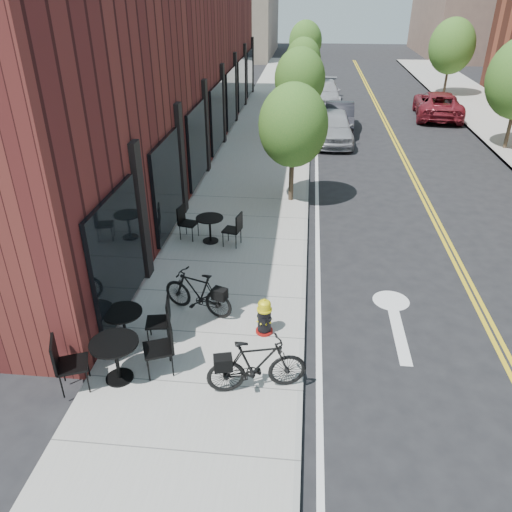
{
  "coord_description": "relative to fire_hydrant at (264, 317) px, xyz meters",
  "views": [
    {
      "loc": [
        -0.16,
        -6.72,
        6.55
      ],
      "look_at": [
        -1.19,
        3.32,
        1.0
      ],
      "focal_mm": 35.0,
      "sensor_mm": 36.0,
      "label": 1
    }
  ],
  "objects": [
    {
      "name": "sidewalk_near",
      "position": [
        -1.16,
        8.36,
        -0.45
      ],
      "size": [
        4.0,
        70.0,
        0.12
      ],
      "primitive_type": "cube",
      "color": "#9E9B93",
      "rests_on": "ground"
    },
    {
      "name": "parked_car_b",
      "position": [
        2.24,
        16.96,
        0.16
      ],
      "size": [
        1.58,
        4.09,
        1.33
      ],
      "primitive_type": "imported",
      "rotation": [
        0.0,
        0.0,
        -0.04
      ],
      "color": "black",
      "rests_on": "ground"
    },
    {
      "name": "parked_car_c",
      "position": [
        1.64,
        23.38,
        0.15
      ],
      "size": [
        1.87,
        4.56,
        1.32
      ],
      "primitive_type": "imported",
      "rotation": [
        0.0,
        0.0,
        -0.0
      ],
      "color": "#ABABAF",
      "rests_on": "ground"
    },
    {
      "name": "bicycle_right",
      "position": [
        0.01,
        -1.66,
        0.15
      ],
      "size": [
        1.86,
        0.93,
        1.07
      ],
      "primitive_type": "imported",
      "rotation": [
        0.0,
        0.0,
        1.82
      ],
      "color": "black",
      "rests_on": "sidewalk_near"
    },
    {
      "name": "bg_building_left",
      "position": [
        -7.16,
        46.36,
        4.49
      ],
      "size": [
        8.0,
        14.0,
        10.0
      ],
      "primitive_type": "cube",
      "color": "#726656",
      "rests_on": "ground"
    },
    {
      "name": "bicycle_left",
      "position": [
        -1.51,
        0.58,
        0.12
      ],
      "size": [
        1.75,
        1.03,
        1.02
      ],
      "primitive_type": "imported",
      "rotation": [
        0.0,
        0.0,
        -1.92
      ],
      "color": "black",
      "rests_on": "sidewalk_near"
    },
    {
      "name": "tree_near_a",
      "position": [
        0.24,
        7.36,
        2.1
      ],
      "size": [
        2.2,
        2.2,
        3.81
      ],
      "color": "#382B1E",
      "rests_on": "sidewalk_near"
    },
    {
      "name": "fire_hydrant",
      "position": [
        0.0,
        0.0,
        0.0
      ],
      "size": [
        0.47,
        0.47,
        0.82
      ],
      "rotation": [
        0.0,
        0.0,
        -0.42
      ],
      "color": "maroon",
      "rests_on": "sidewalk_near"
    },
    {
      "name": "tree_near_d",
      "position": [
        0.24,
        31.36,
        2.28
      ],
      "size": [
        2.4,
        2.4,
        4.11
      ],
      "color": "#382B1E",
      "rests_on": "sidewalk_near"
    },
    {
      "name": "tree_far_c",
      "position": [
        9.44,
        26.36,
        2.55
      ],
      "size": [
        2.8,
        2.8,
        4.62
      ],
      "color": "#382B1E",
      "rests_on": "sidewalk_far"
    },
    {
      "name": "tree_near_c",
      "position": [
        0.24,
        23.36,
        2.02
      ],
      "size": [
        2.1,
        2.1,
        3.67
      ],
      "color": "#382B1E",
      "rests_on": "sidewalk_near"
    },
    {
      "name": "ground",
      "position": [
        0.84,
        -1.64,
        -0.51
      ],
      "size": [
        120.0,
        120.0,
        0.0
      ],
      "primitive_type": "plane",
      "color": "black",
      "rests_on": "ground"
    },
    {
      "name": "building_near",
      "position": [
        -5.66,
        12.36,
        2.99
      ],
      "size": [
        5.0,
        28.0,
        7.0
      ],
      "primitive_type": "cube",
      "color": "#471817",
      "rests_on": "ground"
    },
    {
      "name": "bistro_set_a",
      "position": [
        -2.54,
        -1.66,
        0.16
      ],
      "size": [
        2.06,
        1.25,
        1.09
      ],
      "rotation": [
        0.0,
        0.0,
        0.39
      ],
      "color": "black",
      "rests_on": "sidewalk_near"
    },
    {
      "name": "bistro_set_c",
      "position": [
        -1.88,
        4.01,
        0.09
      ],
      "size": [
        1.82,
        0.92,
        0.96
      ],
      "rotation": [
        0.0,
        0.0,
        -0.23
      ],
      "color": "black",
      "rests_on": "sidewalk_near"
    },
    {
      "name": "tree_near_b",
      "position": [
        0.24,
        15.36,
        2.21
      ],
      "size": [
        2.3,
        2.3,
        3.98
      ],
      "color": "#382B1E",
      "rests_on": "sidewalk_near"
    },
    {
      "name": "parked_car_a",
      "position": [
        1.88,
        14.86,
        0.22
      ],
      "size": [
        1.8,
        4.31,
        1.46
      ],
      "primitive_type": "imported",
      "rotation": [
        0.0,
        0.0,
        0.02
      ],
      "color": "#9D9FA5",
      "rests_on": "ground"
    },
    {
      "name": "bistro_set_b",
      "position": [
        -2.76,
        -0.63,
        0.1
      ],
      "size": [
        1.86,
        0.91,
        0.98
      ],
      "rotation": [
        0.0,
        0.0,
        0.19
      ],
      "color": "black",
      "rests_on": "sidewalk_near"
    },
    {
      "name": "parked_car_far",
      "position": [
        7.72,
        20.36,
        0.19
      ],
      "size": [
        2.84,
        5.25,
        1.4
      ],
      "primitive_type": "imported",
      "rotation": [
        0.0,
        0.0,
        3.03
      ],
      "color": "maroon",
      "rests_on": "ground"
    }
  ]
}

